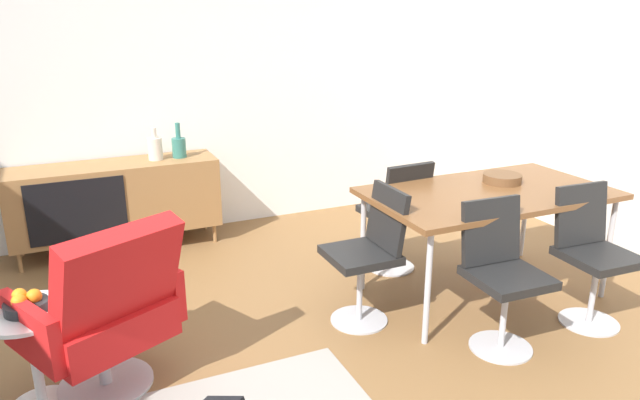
{
  "coord_description": "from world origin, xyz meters",
  "views": [
    {
      "loc": [
        -0.87,
        -2.45,
        1.87
      ],
      "look_at": [
        0.52,
        0.61,
        0.78
      ],
      "focal_mm": 32.98,
      "sensor_mm": 36.0,
      "label": 1
    }
  ],
  "objects_px": {
    "wooden_bowl_on_table": "(502,178)",
    "lounge_chair_red": "(104,309)",
    "dining_table": "(488,197)",
    "sideboard": "(116,198)",
    "dining_chair_near_window": "(369,250)",
    "vase_sculptural_dark": "(179,146)",
    "dining_chair_front_right": "(591,250)",
    "dining_chair_back_left": "(397,211)",
    "side_table_round": "(33,348)",
    "fruit_bowl": "(26,303)",
    "dining_chair_front_left": "(501,270)",
    "vase_cobalt": "(155,148)"
  },
  "relations": [
    {
      "from": "dining_table",
      "to": "vase_sculptural_dark",
      "type": "bearing_deg",
      "value": 131.79
    },
    {
      "from": "wooden_bowl_on_table",
      "to": "lounge_chair_red",
      "type": "height_order",
      "value": "lounge_chair_red"
    },
    {
      "from": "vase_cobalt",
      "to": "lounge_chair_red",
      "type": "relative_size",
      "value": 0.27
    },
    {
      "from": "lounge_chair_red",
      "to": "dining_chair_front_left",
      "type": "bearing_deg",
      "value": -12.14
    },
    {
      "from": "vase_sculptural_dark",
      "to": "wooden_bowl_on_table",
      "type": "xyz_separation_m",
      "value": [
        1.86,
        -1.73,
        -0.04
      ]
    },
    {
      "from": "sideboard",
      "to": "dining_chair_near_window",
      "type": "distance_m",
      "value": 2.25
    },
    {
      "from": "fruit_bowl",
      "to": "dining_chair_back_left",
      "type": "bearing_deg",
      "value": 14.88
    },
    {
      "from": "wooden_bowl_on_table",
      "to": "dining_chair_front_left",
      "type": "distance_m",
      "value": 0.92
    },
    {
      "from": "sideboard",
      "to": "fruit_bowl",
      "type": "distance_m",
      "value": 2.02
    },
    {
      "from": "dining_chair_back_left",
      "to": "lounge_chair_red",
      "type": "relative_size",
      "value": 0.9
    },
    {
      "from": "dining_table",
      "to": "fruit_bowl",
      "type": "distance_m",
      "value": 2.78
    },
    {
      "from": "dining_chair_front_right",
      "to": "dining_chair_near_window",
      "type": "bearing_deg",
      "value": 155.77
    },
    {
      "from": "dining_chair_front_left",
      "to": "side_table_round",
      "type": "height_order",
      "value": "dining_chair_front_left"
    },
    {
      "from": "lounge_chair_red",
      "to": "side_table_round",
      "type": "height_order",
      "value": "lounge_chair_red"
    },
    {
      "from": "lounge_chair_red",
      "to": "fruit_bowl",
      "type": "relative_size",
      "value": 4.73
    },
    {
      "from": "dining_table",
      "to": "dining_chair_back_left",
      "type": "distance_m",
      "value": 0.7
    },
    {
      "from": "dining_table",
      "to": "sideboard",
      "type": "bearing_deg",
      "value": 139.77
    },
    {
      "from": "dining_table",
      "to": "side_table_round",
      "type": "relative_size",
      "value": 3.08
    },
    {
      "from": "sideboard",
      "to": "fruit_bowl",
      "type": "relative_size",
      "value": 8.0
    },
    {
      "from": "vase_sculptural_dark",
      "to": "dining_chair_near_window",
      "type": "bearing_deg",
      "value": -67.59
    },
    {
      "from": "sideboard",
      "to": "vase_cobalt",
      "type": "relative_size",
      "value": 6.17
    },
    {
      "from": "dining_chair_near_window",
      "to": "dining_chair_front_right",
      "type": "height_order",
      "value": "same"
    },
    {
      "from": "dining_chair_back_left",
      "to": "dining_chair_front_right",
      "type": "height_order",
      "value": "same"
    },
    {
      "from": "vase_cobalt",
      "to": "dining_chair_front_left",
      "type": "xyz_separation_m",
      "value": [
        1.49,
        -2.41,
        -0.35
      ]
    },
    {
      "from": "sideboard",
      "to": "dining_chair_front_right",
      "type": "bearing_deg",
      "value": -43.5
    },
    {
      "from": "fruit_bowl",
      "to": "dining_table",
      "type": "bearing_deg",
      "value": 1.78
    },
    {
      "from": "vase_sculptural_dark",
      "to": "dining_chair_back_left",
      "type": "height_order",
      "value": "vase_sculptural_dark"
    },
    {
      "from": "vase_cobalt",
      "to": "dining_chair_front_right",
      "type": "relative_size",
      "value": 0.3
    },
    {
      "from": "dining_table",
      "to": "dining_chair_near_window",
      "type": "relative_size",
      "value": 1.87
    },
    {
      "from": "wooden_bowl_on_table",
      "to": "dining_chair_front_left",
      "type": "height_order",
      "value": "dining_chair_front_left"
    },
    {
      "from": "dining_chair_near_window",
      "to": "dining_chair_front_right",
      "type": "bearing_deg",
      "value": -24.23
    },
    {
      "from": "vase_cobalt",
      "to": "side_table_round",
      "type": "distance_m",
      "value": 2.2
    },
    {
      "from": "vase_cobalt",
      "to": "dining_table",
      "type": "bearing_deg",
      "value": -45.1
    },
    {
      "from": "dining_chair_near_window",
      "to": "vase_cobalt",
      "type": "bearing_deg",
      "value": 117.26
    },
    {
      "from": "vase_sculptural_dark",
      "to": "dining_chair_front_right",
      "type": "xyz_separation_m",
      "value": [
        2.0,
        -2.41,
        -0.34
      ]
    },
    {
      "from": "dining_chair_back_left",
      "to": "side_table_round",
      "type": "relative_size",
      "value": 1.65
    },
    {
      "from": "dining_table",
      "to": "lounge_chair_red",
      "type": "xyz_separation_m",
      "value": [
        -2.44,
        -0.11,
        -0.23
      ]
    },
    {
      "from": "dining_chair_front_left",
      "to": "wooden_bowl_on_table",
      "type": "bearing_deg",
      "value": 50.67
    },
    {
      "from": "dining_chair_near_window",
      "to": "lounge_chair_red",
      "type": "bearing_deg",
      "value": -176.0
    },
    {
      "from": "dining_chair_front_left",
      "to": "vase_sculptural_dark",
      "type": "bearing_deg",
      "value": 118.45
    },
    {
      "from": "dining_chair_front_left",
      "to": "fruit_bowl",
      "type": "relative_size",
      "value": 4.28
    },
    {
      "from": "sideboard",
      "to": "fruit_bowl",
      "type": "bearing_deg",
      "value": -107.12
    },
    {
      "from": "dining_chair_back_left",
      "to": "dining_chair_front_right",
      "type": "bearing_deg",
      "value": -57.97
    },
    {
      "from": "dining_chair_front_left",
      "to": "dining_chair_near_window",
      "type": "bearing_deg",
      "value": 134.11
    },
    {
      "from": "dining_chair_back_left",
      "to": "dining_chair_front_left",
      "type": "bearing_deg",
      "value": -90.04
    },
    {
      "from": "wooden_bowl_on_table",
      "to": "lounge_chair_red",
      "type": "relative_size",
      "value": 0.27
    },
    {
      "from": "dining_chair_front_left",
      "to": "dining_table",
      "type": "bearing_deg",
      "value": 58.15
    },
    {
      "from": "dining_table",
      "to": "dining_chair_front_left",
      "type": "distance_m",
      "value": 0.7
    },
    {
      "from": "dining_chair_near_window",
      "to": "fruit_bowl",
      "type": "bearing_deg",
      "value": -177.38
    },
    {
      "from": "wooden_bowl_on_table",
      "to": "lounge_chair_red",
      "type": "bearing_deg",
      "value": -175.15
    }
  ]
}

